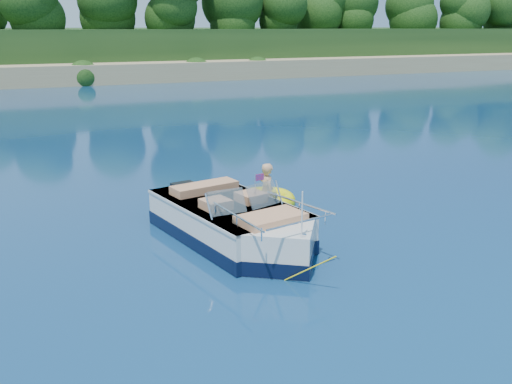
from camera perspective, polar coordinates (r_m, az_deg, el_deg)
ground at (r=12.18m, az=6.36°, el=-4.33°), size 160.00×160.00×0.00m
shoreline at (r=73.94m, az=-19.30°, el=12.84°), size 170.00×59.00×6.00m
treeline at (r=51.23m, az=-17.59°, el=16.99°), size 150.00×7.12×8.19m
motorboat at (r=11.59m, az=-1.88°, el=-3.49°), size 2.60×5.31×1.79m
tow_tube at (r=14.17m, az=0.96°, el=-0.81°), size 1.64×1.64×0.39m
boy at (r=14.30m, az=0.98°, el=-1.08°), size 0.43×0.85×1.63m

